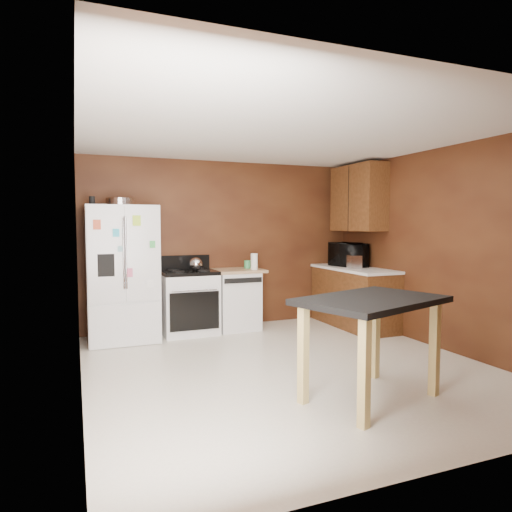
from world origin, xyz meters
TOP-DOWN VIEW (x-y plane):
  - floor at (0.00, 0.00)m, footprint 4.50×4.50m
  - ceiling at (0.00, 0.00)m, footprint 4.50×4.50m
  - wall_back at (0.00, 2.25)m, footprint 4.20×0.00m
  - wall_front at (0.00, -2.25)m, footprint 4.20×0.00m
  - wall_left at (-2.10, 0.00)m, footprint 0.00×4.50m
  - wall_right at (2.10, 0.00)m, footprint 0.00×4.50m
  - roasting_pan at (-1.55, 1.89)m, footprint 0.39×0.39m
  - pen_cup at (-1.91, 1.78)m, footprint 0.07×0.07m
  - kettle at (-0.55, 1.88)m, footprint 0.19×0.19m
  - paper_towel at (0.31, 1.81)m, footprint 0.12×0.12m
  - green_canister at (0.29, 2.03)m, footprint 0.11×0.11m
  - toaster at (1.73, 1.36)m, footprint 0.22×0.30m
  - microwave at (1.82, 1.64)m, footprint 0.48×0.65m
  - refrigerator at (-1.55, 1.86)m, footprint 0.90×0.80m
  - gas_range at (-0.64, 1.92)m, footprint 0.76×0.68m
  - dishwasher at (0.08, 1.95)m, footprint 0.78×0.63m
  - right_cabinets at (1.84, 1.48)m, footprint 0.63×1.58m
  - island at (0.28, -1.08)m, footprint 1.47×1.20m

SIDE VIEW (x-z plane):
  - floor at x=0.00m, z-range 0.00..0.00m
  - dishwasher at x=0.08m, z-range 0.01..0.90m
  - gas_range at x=-0.64m, z-range -0.09..1.01m
  - island at x=0.28m, z-range 0.32..1.23m
  - refrigerator at x=-1.55m, z-range 0.00..1.80m
  - right_cabinets at x=1.84m, z-range -0.32..2.13m
  - green_canister at x=0.29m, z-range 0.89..1.01m
  - kettle at x=-0.55m, z-range 0.90..1.09m
  - toaster at x=1.73m, z-range 0.90..1.10m
  - paper_towel at x=0.31m, z-range 0.89..1.13m
  - microwave at x=1.82m, z-range 0.90..1.23m
  - wall_back at x=0.00m, z-range -0.85..3.35m
  - wall_front at x=0.00m, z-range -0.85..3.35m
  - wall_left at x=-2.10m, z-range -1.00..3.50m
  - wall_right at x=2.10m, z-range -1.00..3.50m
  - roasting_pan at x=-1.55m, z-range 1.80..1.90m
  - pen_cup at x=-1.91m, z-range 1.80..1.91m
  - ceiling at x=0.00m, z-range 2.50..2.50m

